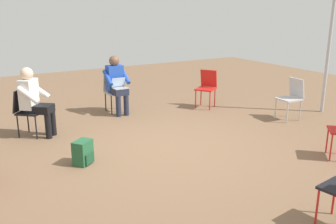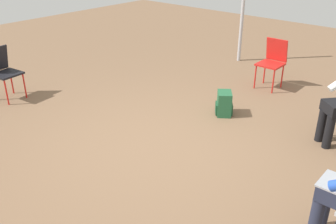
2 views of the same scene
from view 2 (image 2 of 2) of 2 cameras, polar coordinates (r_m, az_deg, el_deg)
name	(u,v)px [view 2 (image 2 of 2)]	position (r m, az deg, el deg)	size (l,w,h in m)	color
ground_plane	(153,148)	(4.78, -2.30, -5.55)	(16.62, 16.62, 0.00)	brown
chair_north	(3,69)	(6.60, -23.83, 5.95)	(0.45, 0.48, 0.85)	black
chair_east	(273,60)	(6.76, 15.66, 7.64)	(0.44, 0.40, 0.85)	red
backpack_near_laptop_user	(224,105)	(5.65, 8.54, 1.09)	(0.34, 0.33, 0.36)	#235B38
tent_pole_far	(243,6)	(7.99, 11.37, 15.62)	(0.07, 0.07, 2.30)	#B2B2B7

